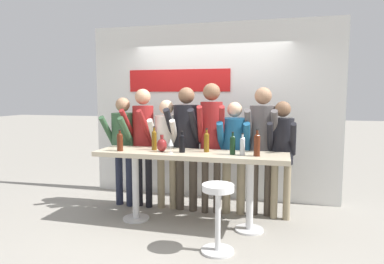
{
  "coord_description": "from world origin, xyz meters",
  "views": [
    {
      "loc": [
        1.12,
        -4.18,
        1.7
      ],
      "look_at": [
        0.0,
        0.09,
        1.21
      ],
      "focal_mm": 32.0,
      "sensor_mm": 36.0,
      "label": 1
    }
  ],
  "objects": [
    {
      "name": "wine_bottle_0",
      "position": [
        -0.09,
        -0.05,
        1.09
      ],
      "size": [
        0.08,
        0.08,
        0.28
      ],
      "color": "black",
      "rests_on": "tasting_table"
    },
    {
      "name": "back_wall",
      "position": [
        -0.01,
        1.31,
        1.42
      ],
      "size": [
        4.08,
        0.12,
        2.83
      ],
      "color": "silver",
      "rests_on": "ground_plane"
    },
    {
      "name": "person_center_right",
      "position": [
        0.17,
        0.51,
        1.18
      ],
      "size": [
        0.43,
        0.58,
        1.86
      ],
      "rotation": [
        0.0,
        0.0,
        0.17
      ],
      "color": "#473D33",
      "rests_on": "ground_plane"
    },
    {
      "name": "wine_bottle_5",
      "position": [
        0.85,
        -0.08,
        1.11
      ],
      "size": [
        0.08,
        0.08,
        0.33
      ],
      "color": "#4C1E0F",
      "rests_on": "tasting_table"
    },
    {
      "name": "tasting_table",
      "position": [
        0.0,
        0.0,
        0.82
      ],
      "size": [
        2.48,
        0.61,
        0.96
      ],
      "color": "beige",
      "rests_on": "ground_plane"
    },
    {
      "name": "wine_bottle_6",
      "position": [
        0.55,
        -0.05,
        1.09
      ],
      "size": [
        0.07,
        0.07,
        0.28
      ],
      "color": "black",
      "rests_on": "tasting_table"
    },
    {
      "name": "person_center_left",
      "position": [
        -0.5,
        0.54,
        1.01
      ],
      "size": [
        0.42,
        0.52,
        1.62
      ],
      "rotation": [
        0.0,
        0.0,
        0.06
      ],
      "color": "gray",
      "rests_on": "ground_plane"
    },
    {
      "name": "wine_glass_0",
      "position": [
        -0.23,
        -0.09,
        1.09
      ],
      "size": [
        0.07,
        0.07,
        0.18
      ],
      "color": "silver",
      "rests_on": "tasting_table"
    },
    {
      "name": "person_left",
      "position": [
        -0.87,
        0.53,
        1.13
      ],
      "size": [
        0.43,
        0.57,
        1.78
      ],
      "rotation": [
        0.0,
        0.0,
        -0.18
      ],
      "color": "black",
      "rests_on": "ground_plane"
    },
    {
      "name": "wine_bottle_3",
      "position": [
        -0.91,
        -0.14,
        1.09
      ],
      "size": [
        0.08,
        0.08,
        0.28
      ],
      "color": "#4C1E0F",
      "rests_on": "tasting_table"
    },
    {
      "name": "wine_bottle_2",
      "position": [
        0.67,
        -0.05,
        1.09
      ],
      "size": [
        0.06,
        0.06,
        0.27
      ],
      "color": "#B7BCC1",
      "rests_on": "tasting_table"
    },
    {
      "name": "ground_plane",
      "position": [
        0.0,
        0.0,
        0.0
      ],
      "size": [
        40.0,
        40.0,
        0.0
      ],
      "primitive_type": "plane",
      "color": "gray"
    },
    {
      "name": "wine_bottle_1",
      "position": [
        -0.51,
        0.05,
        1.11
      ],
      "size": [
        0.07,
        0.07,
        0.32
      ],
      "color": "brown",
      "rests_on": "tasting_table"
    },
    {
      "name": "wine_bottle_4",
      "position": [
        0.2,
        0.07,
        1.1
      ],
      "size": [
        0.07,
        0.07,
        0.31
      ],
      "color": "brown",
      "rests_on": "tasting_table"
    },
    {
      "name": "person_far_left",
      "position": [
        -1.19,
        0.51,
        1.03
      ],
      "size": [
        0.46,
        0.56,
        1.65
      ],
      "rotation": [
        0.0,
        0.0,
        -0.15
      ],
      "color": "#23283D",
      "rests_on": "ground_plane"
    },
    {
      "name": "decorative_vase",
      "position": [
        -0.36,
        -0.06,
        1.05
      ],
      "size": [
        0.13,
        0.13,
        0.22
      ],
      "color": "maroon",
      "rests_on": "tasting_table"
    },
    {
      "name": "person_center",
      "position": [
        -0.2,
        0.54,
        1.12
      ],
      "size": [
        0.47,
        0.58,
        1.8
      ],
      "rotation": [
        0.0,
        0.0,
        -0.07
      ],
      "color": "#473D33",
      "rests_on": "ground_plane"
    },
    {
      "name": "bar_stool",
      "position": [
        0.49,
        -0.68,
        0.49
      ],
      "size": [
        0.36,
        0.36,
        0.75
      ],
      "color": "silver",
      "rests_on": "ground_plane"
    },
    {
      "name": "person_rightmost",
      "position": [
        1.14,
        0.5,
        1.01
      ],
      "size": [
        0.37,
        0.49,
        1.61
      ],
      "rotation": [
        0.0,
        0.0,
        -0.03
      ],
      "color": "gray",
      "rests_on": "ground_plane"
    },
    {
      "name": "person_right",
      "position": [
        0.49,
        0.56,
        0.98
      ],
      "size": [
        0.47,
        0.55,
        1.59
      ],
      "rotation": [
        0.0,
        0.0,
        0.07
      ],
      "color": "gray",
      "rests_on": "ground_plane"
    },
    {
      "name": "person_far_right",
      "position": [
        0.87,
        0.6,
        1.12
      ],
      "size": [
        0.44,
        0.56,
        1.8
      ],
      "rotation": [
        0.0,
        0.0,
        -0.03
      ],
      "color": "#473D33",
      "rests_on": "ground_plane"
    }
  ]
}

